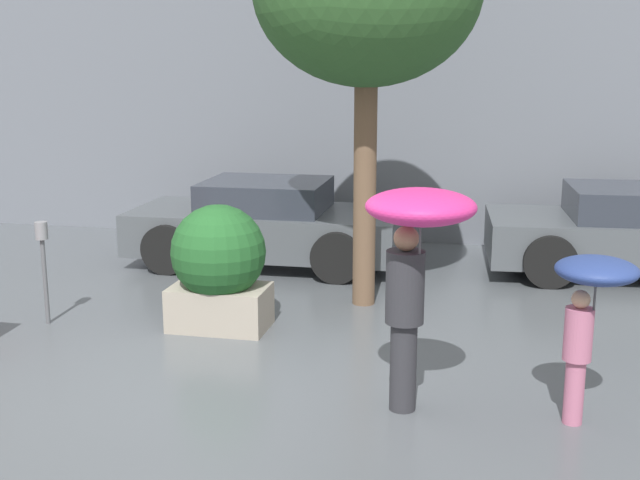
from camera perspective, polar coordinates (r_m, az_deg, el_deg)
The scene contains 8 objects.
ground_plane at distance 7.82m, azimuth -8.51°, elevation -9.78°, with size 40.00×40.00×0.00m, color #51565B.
building_facade at distance 13.51m, azimuth 0.97°, elevation 12.79°, with size 18.00×0.30×6.00m.
planter_box at distance 9.01m, azimuth -7.21°, elevation -1.76°, with size 1.09×1.06×1.42m.
person_adult at distance 6.63m, azimuth 6.79°, elevation -0.21°, with size 0.91×0.91×1.96m.
person_child at distance 6.82m, azimuth 18.68°, elevation -3.84°, with size 0.66×0.66×1.44m.
parked_car_near at distance 11.92m, azimuth -3.84°, elevation 1.15°, with size 3.97×2.03×1.24m.
parked_car_far at distance 12.11m, azimuth 21.43°, elevation 0.47°, with size 4.14×2.19×1.24m.
parking_meter at distance 9.60m, azimuth -19.11°, elevation -0.71°, with size 0.14×0.14×1.20m.
Camera 1 is at (2.62, -6.75, 2.97)m, focal length 45.00 mm.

